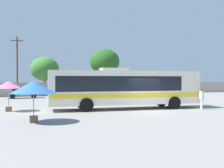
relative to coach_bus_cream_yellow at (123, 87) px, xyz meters
The scene contains 13 objects.
ground_plane 8.35m from the coach_bus_cream_yellow, 81.88° to the left, with size 300.00×300.00×0.00m, color gray.
perimeter_wall 20.28m from the coach_bus_cream_yellow, 86.74° to the left, with size 80.00×0.30×2.02m, color #9E998C.
coach_bus_cream_yellow is the anchor object (origin of this frame).
attendant_by_bus_door 6.40m from the coach_bus_cream_yellow, 25.08° to the right, with size 0.47×0.47×1.71m.
vendor_umbrella_near_gate_pink 8.93m from the coach_bus_cream_yellow, 168.18° to the left, with size 1.96×1.96×2.29m.
vendor_umbrella_secondary_blue 8.63m from the coach_bus_cream_yellow, 150.76° to the right, with size 2.53×2.53×2.33m.
parked_car_leftmost_grey 18.00m from the coach_bus_cream_yellow, 112.32° to the left, with size 4.22×2.12×1.53m.
parked_car_second_silver 16.59m from the coach_bus_cream_yellow, 92.97° to the left, with size 4.51×2.17×1.42m.
parked_car_third_silver 16.92m from the coach_bus_cream_yellow, 71.40° to the left, with size 4.46×2.19×1.52m.
parked_car_rightmost_red 20.11m from the coach_bus_cream_yellow, 55.17° to the left, with size 4.62×2.20×1.50m.
utility_pole_near 23.46m from the coach_bus_cream_yellow, 108.17° to the left, with size 1.80×0.30×8.90m.
roadside_tree_midleft 26.11m from the coach_bus_cream_yellow, 95.96° to the left, with size 4.80×4.80×6.32m.
roadside_tree_midright 23.79m from the coach_bus_cream_yellow, 72.79° to the left, with size 5.14×5.14×7.77m.
Camera 1 is at (-10.17, -17.29, 2.37)m, focal length 41.43 mm.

